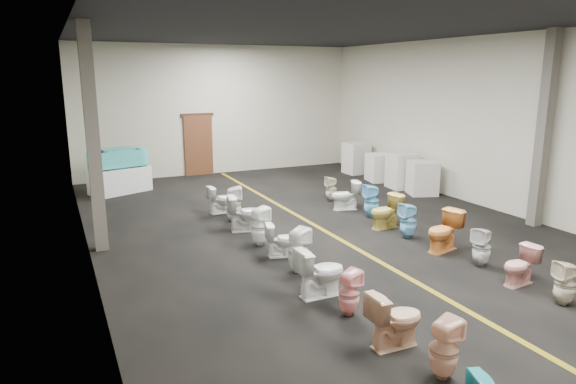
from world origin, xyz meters
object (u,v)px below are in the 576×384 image
object	(u,v)px
toilet_right_2	(565,283)
toilet_right_7	(386,212)
toilet_left_5	(298,250)
toilet_right_8	(372,201)
toilet_right_4	(482,247)
toilet_left_3	(349,293)
toilet_left_9	(233,204)
display_table	(120,180)
toilet_right_9	(345,195)
toilet_left_1	(444,349)
appliance_crate_c	(380,168)
toilet_right_5	(444,231)
toilet_left_2	(395,319)
appliance_crate_b	(402,171)
appliance_crate_d	(356,158)
appliance_crate_a	(422,178)
toilet_right_3	(520,266)
toilet_right_10	(331,189)
toilet_right_6	(408,221)
toilet_left_8	(246,213)
toilet_left_7	(260,226)
bathtub	(118,157)
toilet_left_10	(221,199)
toilet_left_4	(320,272)
toilet_left_6	(282,240)

from	to	relation	value
toilet_right_2	toilet_right_7	xyz separation A→B (m)	(-0.13, 4.54, 0.04)
toilet_left_5	toilet_right_8	distance (m)	4.12
toilet_right_4	toilet_left_3	bearing A→B (deg)	-94.21
toilet_right_2	toilet_left_9	bearing A→B (deg)	-143.27
display_table	toilet_right_9	xyz separation A→B (m)	(5.14, -4.59, 0.00)
toilet_left_1	toilet_left_3	size ratio (longest dim) A/B	1.08
appliance_crate_c	toilet_right_5	world-z (taller)	appliance_crate_c
toilet_left_2	toilet_right_7	size ratio (longest dim) A/B	0.98
appliance_crate_b	appliance_crate_d	xyz separation A→B (m)	(0.00, 2.68, -0.00)
toilet_right_2	appliance_crate_a	bearing A→B (deg)	168.77
display_table	toilet_right_3	distance (m)	11.39
toilet_left_2	toilet_right_10	size ratio (longest dim) A/B	1.11
toilet_left_3	toilet_right_2	distance (m)	3.40
toilet_left_3	toilet_right_6	xyz separation A→B (m)	(3.10, 2.61, 0.04)
toilet_left_8	toilet_right_3	xyz separation A→B (m)	(3.15, -4.86, -0.08)
appliance_crate_a	toilet_right_4	bearing A→B (deg)	-118.64
toilet_right_5	toilet_right_9	distance (m)	3.64
appliance_crate_c	appliance_crate_a	bearing A→B (deg)	-90.00
appliance_crate_a	toilet_right_6	distance (m)	4.39
appliance_crate_d	toilet_left_7	distance (m)	8.51
bathtub	toilet_right_9	distance (m)	6.92
toilet_right_2	toilet_right_9	bearing A→B (deg)	-167.74
toilet_right_2	toilet_right_8	xyz separation A→B (m)	(0.10, 5.45, 0.07)
appliance_crate_c	toilet_left_3	xyz separation A→B (m)	(-6.10, -7.97, -0.10)
appliance_crate_d	toilet_right_10	distance (m)	4.32
toilet_left_7	toilet_left_2	bearing A→B (deg)	166.32
toilet_right_5	appliance_crate_a	bearing A→B (deg)	131.19
display_table	toilet_right_10	size ratio (longest dim) A/B	2.43
appliance_crate_d	toilet_right_9	world-z (taller)	appliance_crate_d
toilet_left_5	toilet_right_10	distance (m)	5.44
toilet_left_7	toilet_left_3	bearing A→B (deg)	165.49
toilet_left_10	toilet_right_3	bearing A→B (deg)	-157.51
appliance_crate_c	toilet_right_3	world-z (taller)	appliance_crate_c
bathtub	appliance_crate_d	world-z (taller)	bathtub
appliance_crate_d	toilet_left_8	distance (m)	7.74
toilet_right_3	toilet_left_8	bearing A→B (deg)	-153.08
appliance_crate_c	toilet_right_9	xyz separation A→B (m)	(-2.98, -2.70, -0.07)
toilet_left_2	toilet_right_10	world-z (taller)	toilet_left_2
display_table	toilet_right_5	xyz separation A→B (m)	(5.25, -8.23, 0.04)
toilet_left_4	toilet_left_5	world-z (taller)	toilet_left_5
appliance_crate_c	appliance_crate_d	distance (m)	1.50
toilet_left_6	toilet_right_4	distance (m)	3.75
bathtub	toilet_left_8	distance (m)	5.69
toilet_left_8	toilet_right_2	size ratio (longest dim) A/B	1.18
appliance_crate_c	toilet_left_3	bearing A→B (deg)	-127.41
bathtub	toilet_left_4	distance (m)	9.31
appliance_crate_a	toilet_right_4	size ratio (longest dim) A/B	1.34
toilet_left_1	toilet_right_10	xyz separation A→B (m)	(3.09, 8.11, -0.03)
appliance_crate_c	toilet_right_4	distance (m)	7.81
appliance_crate_d	toilet_right_2	bearing A→B (deg)	-105.23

